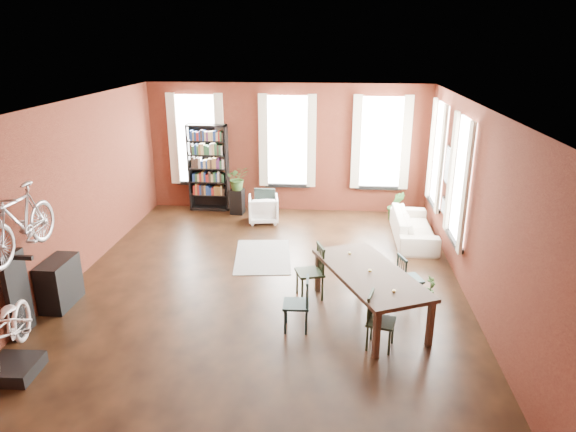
# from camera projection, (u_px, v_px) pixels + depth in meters

# --- Properties ---
(room) EXTENTS (9.00, 9.04, 3.22)m
(room) POSITION_uv_depth(u_px,v_px,m) (281.00, 163.00, 9.00)
(room) COLOR black
(room) RESTS_ON ground
(dining_table) EXTENTS (1.88, 2.49, 0.77)m
(dining_table) POSITION_uv_depth(u_px,v_px,m) (369.00, 294.00, 8.12)
(dining_table) COLOR #47362B
(dining_table) RESTS_ON ground
(dining_chair_a) EXTENTS (0.40, 0.40, 0.84)m
(dining_chair_a) POSITION_uv_depth(u_px,v_px,m) (296.00, 304.00, 7.73)
(dining_chair_a) COLOR #183336
(dining_chair_a) RESTS_ON ground
(dining_chair_b) EXTENTS (0.55, 0.55, 0.94)m
(dining_chair_b) POSITION_uv_depth(u_px,v_px,m) (310.00, 272.00, 8.68)
(dining_chair_b) COLOR #1F2E1B
(dining_chair_b) RESTS_ON ground
(dining_chair_c) EXTENTS (0.47, 0.47, 0.83)m
(dining_chair_c) POSITION_uv_depth(u_px,v_px,m) (381.00, 322.00, 7.26)
(dining_chair_c) COLOR black
(dining_chair_c) RESTS_ON ground
(dining_chair_d) EXTENTS (0.48, 0.48, 0.82)m
(dining_chair_d) POSITION_uv_depth(u_px,v_px,m) (410.00, 279.00, 8.58)
(dining_chair_d) COLOR #193638
(dining_chair_d) RESTS_ON ground
(bookshelf) EXTENTS (1.00, 0.32, 2.20)m
(bookshelf) POSITION_uv_depth(u_px,v_px,m) (209.00, 168.00, 13.00)
(bookshelf) COLOR black
(bookshelf) RESTS_ON ground
(white_armchair) EXTENTS (0.79, 0.75, 0.71)m
(white_armchair) POSITION_uv_depth(u_px,v_px,m) (263.00, 208.00, 12.32)
(white_armchair) COLOR white
(white_armchair) RESTS_ON ground
(cream_sofa) EXTENTS (0.61, 2.08, 0.81)m
(cream_sofa) POSITION_uv_depth(u_px,v_px,m) (414.00, 222.00, 11.20)
(cream_sofa) COLOR beige
(cream_sofa) RESTS_ON ground
(striped_rug) EXTENTS (1.31, 1.88, 0.01)m
(striped_rug) POSITION_uv_depth(u_px,v_px,m) (263.00, 256.00, 10.45)
(striped_rug) COLOR black
(striped_rug) RESTS_ON ground
(bike_trainer) EXTENTS (0.64, 0.64, 0.18)m
(bike_trainer) POSITION_uv_depth(u_px,v_px,m) (14.00, 369.00, 6.77)
(bike_trainer) COLOR black
(bike_trainer) RESTS_ON ground
(bike_wall_rack) EXTENTS (0.16, 0.60, 1.30)m
(bike_wall_rack) POSITION_uv_depth(u_px,v_px,m) (18.00, 295.00, 7.53)
(bike_wall_rack) COLOR black
(bike_wall_rack) RESTS_ON ground
(console_table) EXTENTS (0.40, 0.80, 0.80)m
(console_table) POSITION_uv_depth(u_px,v_px,m) (59.00, 283.00, 8.45)
(console_table) COLOR black
(console_table) RESTS_ON ground
(plant_stand) EXTENTS (0.35, 0.35, 0.63)m
(plant_stand) POSITION_uv_depth(u_px,v_px,m) (237.00, 201.00, 12.94)
(plant_stand) COLOR black
(plant_stand) RESTS_ON ground
(plant_by_sofa) EXTENTS (0.42, 0.74, 0.33)m
(plant_by_sofa) POSITION_uv_depth(u_px,v_px,m) (395.00, 214.00, 12.51)
(plant_by_sofa) COLOR #275622
(plant_by_sofa) RESTS_ON ground
(plant_small) EXTENTS (0.41, 0.41, 0.14)m
(plant_small) POSITION_uv_depth(u_px,v_px,m) (430.00, 293.00, 8.82)
(plant_small) COLOR #335D25
(plant_small) RESTS_ON ground
(bicycle_hung) EXTENTS (0.47, 1.00, 1.66)m
(bicycle_hung) POSITION_uv_depth(u_px,v_px,m) (16.00, 199.00, 7.03)
(bicycle_hung) COLOR #A5A8AD
(bicycle_hung) RESTS_ON bike_wall_rack
(plant_on_stand) EXTENTS (0.73, 0.76, 0.47)m
(plant_on_stand) POSITION_uv_depth(u_px,v_px,m) (238.00, 181.00, 12.72)
(plant_on_stand) COLOR #2F5220
(plant_on_stand) RESTS_ON plant_stand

